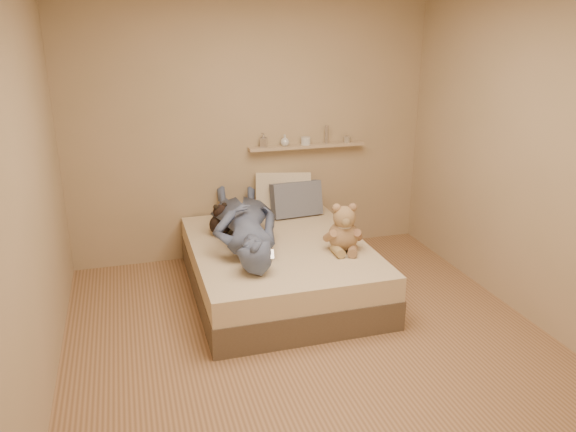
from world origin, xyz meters
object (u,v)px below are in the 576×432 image
object	(u,v)px
pillow_cream	(283,193)
pillow_grey	(296,199)
bed	(279,268)
wall_shelf	(307,146)
teddy_bear	(344,231)
dark_plush	(220,221)
game_console	(262,255)
person	(244,222)

from	to	relation	value
pillow_cream	pillow_grey	world-z (taller)	pillow_cream
bed	wall_shelf	world-z (taller)	wall_shelf
pillow_cream	pillow_grey	distance (m)	0.17
pillow_grey	bed	bearing A→B (deg)	-118.27
pillow_cream	teddy_bear	bearing A→B (deg)	-79.89
wall_shelf	dark_plush	bearing A→B (deg)	-151.10
bed	game_console	xyz separation A→B (m)	(-0.30, -0.58, 0.39)
teddy_bear	dark_plush	size ratio (longest dim) A/B	1.40
teddy_bear	wall_shelf	bearing A→B (deg)	86.68
pillow_cream	person	world-z (taller)	pillow_cream
dark_plush	pillow_grey	xyz separation A→B (m)	(0.82, 0.33, 0.04)
dark_plush	pillow_cream	bearing A→B (deg)	33.03
dark_plush	teddy_bear	bearing A→B (deg)	-35.39
bed	pillow_grey	world-z (taller)	pillow_grey
game_console	dark_plush	distance (m)	0.95
bed	wall_shelf	distance (m)	1.38
pillow_grey	wall_shelf	xyz separation A→B (m)	(0.18, 0.22, 0.48)
pillow_grey	wall_shelf	distance (m)	0.56
game_console	pillow_cream	size ratio (longest dim) A/B	0.36
game_console	pillow_cream	world-z (taller)	pillow_cream
pillow_grey	person	size ratio (longest dim) A/B	0.32
bed	pillow_grey	bearing A→B (deg)	61.73
dark_plush	wall_shelf	distance (m)	1.25
person	wall_shelf	xyz separation A→B (m)	(0.83, 0.79, 0.46)
teddy_bear	pillow_grey	xyz separation A→B (m)	(-0.11, 0.99, -0.00)
wall_shelf	pillow_grey	bearing A→B (deg)	-129.25
bed	pillow_cream	bearing A→B (deg)	71.51
bed	dark_plush	bearing A→B (deg)	141.58
wall_shelf	pillow_cream	bearing A→B (deg)	-163.83
bed	wall_shelf	xyz separation A→B (m)	(0.55, 0.91, 0.88)
bed	pillow_cream	distance (m)	0.97
game_console	pillow_grey	size ratio (longest dim) A/B	0.39
pillow_cream	wall_shelf	distance (m)	0.53
pillow_cream	person	xyz separation A→B (m)	(-0.56, -0.71, -0.01)
wall_shelf	game_console	bearing A→B (deg)	-119.64
game_console	pillow_grey	world-z (taller)	pillow_grey
game_console	person	bearing A→B (deg)	88.96
teddy_bear	dark_plush	xyz separation A→B (m)	(-0.93, 0.66, -0.04)
person	bed	bearing A→B (deg)	162.93
teddy_bear	game_console	bearing A→B (deg)	-160.56
teddy_bear	person	xyz separation A→B (m)	(-0.76, 0.42, 0.01)
game_console	pillow_cream	bearing A→B (deg)	67.84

